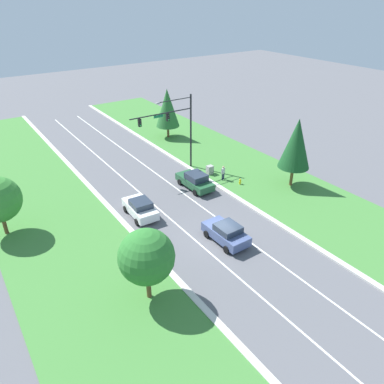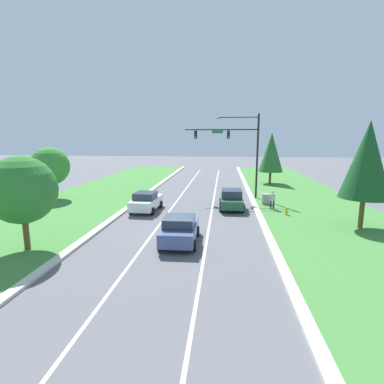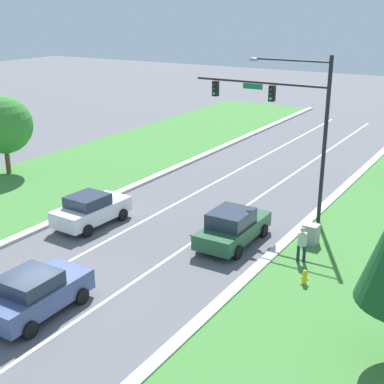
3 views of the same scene
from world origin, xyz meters
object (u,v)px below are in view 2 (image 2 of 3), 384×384
at_px(traffic_signal_mast, 237,143).
at_px(conifer_far_right_tree, 367,160).
at_px(fire_hydrant, 286,212).
at_px(conifer_near_right_tree, 271,152).
at_px(slate_blue_sedan, 180,229).
at_px(oak_far_left_tree, 22,190).
at_px(oak_near_left_tree, 50,166).
at_px(white_sedan, 146,201).
at_px(forest_sedan, 231,199).
at_px(pedestrian, 272,199).
at_px(utility_cabinet, 266,199).

relative_size(traffic_signal_mast, conifer_far_right_tree, 1.16).
height_order(fire_hydrant, conifer_near_right_tree, conifer_near_right_tree).
bearing_deg(slate_blue_sedan, traffic_signal_mast, 73.57).
bearing_deg(oak_far_left_tree, fire_hydrant, 30.05).
bearing_deg(oak_near_left_tree, oak_far_left_tree, -64.19).
relative_size(slate_blue_sedan, white_sedan, 0.99).
height_order(fire_hydrant, oak_near_left_tree, oak_near_left_tree).
distance_m(oak_near_left_tree, conifer_far_right_tree, 27.70).
xyz_separation_m(traffic_signal_mast, slate_blue_sedan, (-3.85, -13.86, -4.78)).
relative_size(forest_sedan, pedestrian, 2.73).
height_order(fire_hydrant, oak_far_left_tree, oak_far_left_tree).
bearing_deg(pedestrian, oak_near_left_tree, -23.49).
height_order(utility_cabinet, oak_far_left_tree, oak_far_left_tree).
distance_m(utility_cabinet, oak_near_left_tree, 21.43).
xyz_separation_m(fire_hydrant, conifer_near_right_tree, (1.13, 16.70, 3.89)).
xyz_separation_m(white_sedan, pedestrian, (10.77, 1.49, 0.10)).
distance_m(traffic_signal_mast, white_sedan, 11.19).
relative_size(utility_cabinet, oak_far_left_tree, 0.20).
relative_size(slate_blue_sedan, conifer_near_right_tree, 0.62).
bearing_deg(forest_sedan, white_sedan, -167.01).
bearing_deg(oak_far_left_tree, forest_sedan, 44.38).
xyz_separation_m(pedestrian, conifer_far_right_tree, (5.15, -5.01, 3.82)).
xyz_separation_m(white_sedan, conifer_near_right_tree, (12.75, 16.34, 3.40)).
bearing_deg(conifer_near_right_tree, traffic_signal_mast, -116.23).
relative_size(pedestrian, oak_far_left_tree, 0.32).
bearing_deg(traffic_signal_mast, conifer_far_right_tree, -50.83).
distance_m(forest_sedan, conifer_near_right_tree, 15.96).
height_order(conifer_near_right_tree, oak_near_left_tree, conifer_near_right_tree).
height_order(slate_blue_sedan, oak_far_left_tree, oak_far_left_tree).
bearing_deg(forest_sedan, oak_far_left_tree, -136.12).
xyz_separation_m(traffic_signal_mast, utility_cabinet, (2.63, -2.89, -5.10)).
bearing_deg(slate_blue_sedan, forest_sedan, 69.54).
relative_size(white_sedan, fire_hydrant, 6.09).
relative_size(slate_blue_sedan, pedestrian, 2.49).
xyz_separation_m(pedestrian, oak_far_left_tree, (-15.06, -11.06, 2.49)).
bearing_deg(utility_cabinet, traffic_signal_mast, 132.29).
relative_size(utility_cabinet, conifer_near_right_tree, 0.15).
distance_m(slate_blue_sedan, conifer_near_right_tree, 25.59).
height_order(oak_near_left_tree, conifer_far_right_tree, conifer_far_right_tree).
bearing_deg(oak_near_left_tree, slate_blue_sedan, -37.40).
bearing_deg(conifer_far_right_tree, traffic_signal_mast, 129.17).
xyz_separation_m(fire_hydrant, conifer_far_right_tree, (4.30, -3.16, 4.41)).
bearing_deg(pedestrian, conifer_far_right_tree, 118.44).
xyz_separation_m(white_sedan, fire_hydrant, (11.62, -0.36, -0.50)).
relative_size(white_sedan, utility_cabinet, 4.11).
height_order(white_sedan, fire_hydrant, white_sedan).
relative_size(utility_cabinet, oak_near_left_tree, 0.20).
bearing_deg(oak_far_left_tree, pedestrian, 36.28).
distance_m(white_sedan, conifer_near_right_tree, 21.00).
relative_size(white_sedan, oak_far_left_tree, 0.81).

